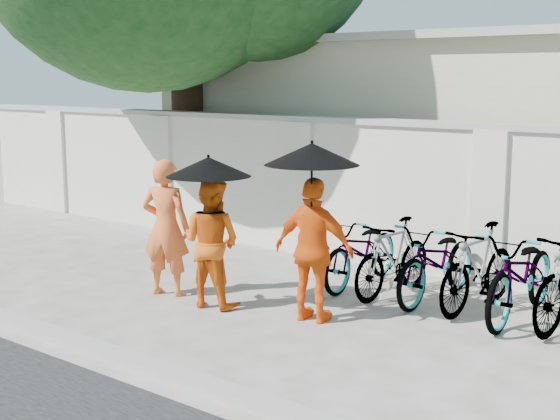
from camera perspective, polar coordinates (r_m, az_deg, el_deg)
The scene contains 13 objects.
ground at distance 9.04m, azimuth -5.18°, elevation -7.43°, with size 80.00×80.00×0.00m, color #B2ACA3.
kerb at distance 7.95m, azimuth -13.79°, elevation -9.66°, with size 40.00×0.16×0.12m, color #9A998F.
compound_wall at distance 10.80m, azimuth 10.48°, elevation 0.71°, with size 20.00×0.30×2.00m, color silver.
monk_left at distance 9.62m, azimuth -8.35°, elevation -1.27°, with size 0.62×0.40×1.69m, color orange.
monk_center at distance 9.10m, azimuth -5.05°, elevation -2.38°, with size 0.74×0.58×1.52m, color #D6560E.
parasol_center at distance 8.86m, azimuth -5.25°, elevation 3.17°, with size 0.97×0.97×0.91m.
monk_right at distance 8.49m, azimuth 2.50°, elevation -2.95°, with size 0.94×0.39×1.60m, color #F25A0E.
parasol_right at distance 8.25m, azimuth 2.34°, elevation 4.11°, with size 1.02×1.02×1.07m.
bike_0 at distance 10.05m, azimuth 6.01°, elevation -2.96°, with size 0.62×1.77×0.93m, color slate.
bike_1 at distance 9.66m, azimuth 8.26°, elevation -3.46°, with size 0.45×1.58×0.95m, color slate.
bike_2 at distance 9.53m, azimuth 11.49°, elevation -3.69°, with size 0.64×1.84×0.97m, color slate.
bike_3 at distance 9.25m, azimuth 14.29°, elevation -4.10°, with size 0.47×1.66×1.00m, color slate.
bike_4 at distance 9.01m, azimuth 17.31°, elevation -4.53°, with size 0.68×1.95×1.02m, color slate.
Camera 1 is at (5.99, -6.23, 2.66)m, focal length 50.00 mm.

